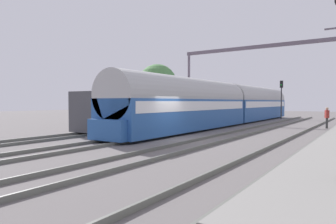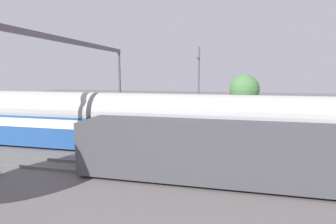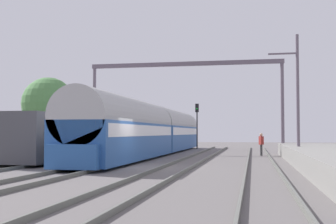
{
  "view_description": "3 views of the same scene",
  "coord_description": "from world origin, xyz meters",
  "views": [
    {
      "loc": [
        9.25,
        -14.79,
        2.18
      ],
      "look_at": [
        -2.05,
        2.11,
        1.49
      ],
      "focal_mm": 32.34,
      "sensor_mm": 36.0,
      "label": 1
    },
    {
      "loc": [
        -19.08,
        3.88,
        5.29
      ],
      "look_at": [
        1.48,
        8.6,
        2.23
      ],
      "focal_mm": 28.43,
      "sensor_mm": 36.0,
      "label": 2
    },
    {
      "loc": [
        5.75,
        -21.9,
        1.78
      ],
      "look_at": [
        -1.02,
        13.35,
        3.44
      ],
      "focal_mm": 47.38,
      "sensor_mm": 36.0,
      "label": 3
    }
  ],
  "objects": [
    {
      "name": "passenger_train",
      "position": [
        -2.05,
        12.79,
        1.97
      ],
      "size": [
        2.93,
        32.85,
        3.82
      ],
      "color": "#28569E",
      "rests_on": "ground"
    },
    {
      "name": "track_west",
      "position": [
        -2.05,
        0.0,
        0.08
      ],
      "size": [
        1.52,
        60.0,
        0.16
      ],
      "color": "#61635B",
      "rests_on": "ground"
    },
    {
      "name": "freight_car",
      "position": [
        -6.14,
        4.82,
        1.47
      ],
      "size": [
        2.8,
        13.0,
        2.7
      ],
      "color": "#47474C",
      "rests_on": "ground"
    },
    {
      "name": "ground",
      "position": [
        0.0,
        0.0,
        0.0
      ],
      "size": [
        120.0,
        120.0,
        0.0
      ],
      "primitive_type": "plane",
      "color": "#625C5C"
    },
    {
      "name": "tree_east_background",
      "position": [
        14.93,
        2.02,
        3.32
      ],
      "size": [
        3.62,
        3.62,
        5.15
      ],
      "color": "#4C3826",
      "rests_on": "ground"
    },
    {
      "name": "track_far_west",
      "position": [
        -6.14,
        0.0,
        0.08
      ],
      "size": [
        1.52,
        60.0,
        0.16
      ],
      "color": "#61635B",
      "rests_on": "ground"
    },
    {
      "name": "platform",
      "position": [
        9.96,
        2.0,
        0.45
      ],
      "size": [
        4.4,
        28.0,
        0.9
      ],
      "color": "gray",
      "rests_on": "ground"
    },
    {
      "name": "person_crossing",
      "position": [
        6.36,
        12.84,
        1.03
      ],
      "size": [
        0.39,
        0.46,
        1.73
      ],
      "rotation": [
        0.0,
        0.0,
        2.01
      ],
      "color": "#373737",
      "rests_on": "ground"
    },
    {
      "name": "track_east",
      "position": [
        2.05,
        0.0,
        0.08
      ],
      "size": [
        1.52,
        60.0,
        0.16
      ],
      "color": "#61635B",
      "rests_on": "ground"
    },
    {
      "name": "track_far_east",
      "position": [
        6.14,
        0.0,
        0.08
      ],
      "size": [
        1.52,
        60.0,
        0.16
      ],
      "color": "#61635B",
      "rests_on": "ground"
    },
    {
      "name": "catenary_gantry",
      "position": [
        0.0,
        15.56,
        5.91
      ],
      "size": [
        16.69,
        0.28,
        7.86
      ],
      "color": "#655765",
      "rests_on": "ground"
    },
    {
      "name": "catenary_pole_east_mid",
      "position": [
        8.5,
        6.98,
        4.15
      ],
      "size": [
        1.9,
        0.2,
        8.0
      ],
      "color": "#655765",
      "rests_on": "ground"
    }
  ]
}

